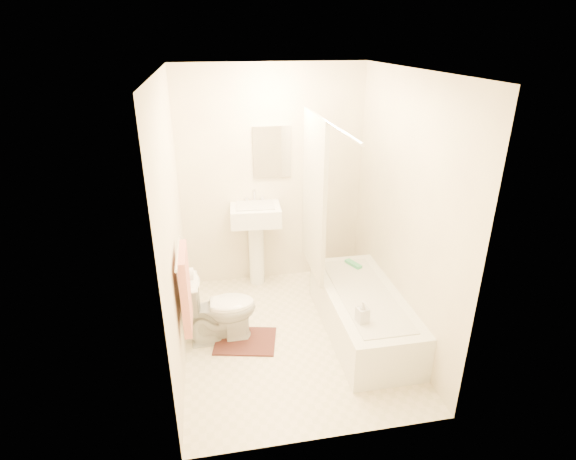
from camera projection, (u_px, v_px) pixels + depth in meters
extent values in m
plane|color=beige|center=(293.00, 336.00, 4.29)|extent=(2.40, 2.40, 0.00)
plane|color=white|center=(294.00, 70.00, 3.32)|extent=(2.40, 2.40, 0.00)
cube|color=beige|center=(272.00, 179.00, 4.88)|extent=(2.00, 0.02, 2.40)
cube|color=beige|center=(173.00, 229.00, 3.64)|extent=(0.02, 2.40, 2.40)
cube|color=beige|center=(404.00, 212.00, 3.97)|extent=(0.02, 2.40, 2.40)
cube|color=white|center=(272.00, 152.00, 4.75)|extent=(0.40, 0.03, 0.55)
cylinder|color=silver|center=(328.00, 121.00, 3.62)|extent=(0.03, 1.70, 0.03)
cube|color=silver|center=(314.00, 196.00, 4.30)|extent=(0.04, 0.80, 1.55)
cylinder|color=silver|center=(178.00, 253.00, 3.46)|extent=(0.02, 0.60, 0.02)
cube|color=#CC7266|center=(185.00, 288.00, 3.59)|extent=(0.06, 0.45, 0.66)
cylinder|color=white|center=(187.00, 275.00, 3.96)|extent=(0.11, 0.12, 0.12)
imported|color=white|center=(220.00, 308.00, 4.13)|extent=(0.68, 0.39, 0.66)
cube|color=#502E24|center=(245.00, 341.00, 4.20)|extent=(0.63, 0.53, 0.02)
imported|color=white|center=(363.00, 312.00, 3.73)|extent=(0.11, 0.11, 0.20)
cube|color=#48B978|center=(353.00, 264.00, 4.67)|extent=(0.14, 0.21, 0.04)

